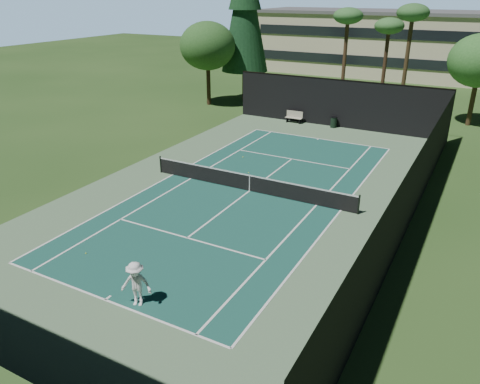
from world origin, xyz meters
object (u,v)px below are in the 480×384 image
Objects in this scene: tennis_net at (249,182)px; tennis_ball_a at (86,253)px; tennis_ball_b at (249,173)px; player at (136,284)px; trash_bin at (334,122)px; park_bench at (294,117)px; tennis_ball_c at (293,186)px; tennis_ball_d at (243,157)px.

tennis_net is 10.26m from tennis_ball_a.
tennis_net is 2.95m from tennis_ball_b.
player is 23.78× the size of tennis_ball_b.
tennis_net is at bearing -89.88° from trash_bin.
tennis_ball_b is at bearing 118.41° from tennis_net.
trash_bin is (3.57, 0.11, -0.07)m from park_bench.
park_bench reaches higher than trash_bin.
tennis_ball_b is at bearing 81.80° from tennis_ball_a.
tennis_net reaches higher than tennis_ball_a.
tennis_ball_c is 0.08× the size of trash_bin.
tennis_ball_a is 12.43m from tennis_ball_b.
tennis_ball_b is at bearing -55.13° from tennis_ball_d.
tennis_ball_b is 3.09m from tennis_ball_d.
player reaches higher than park_bench.
tennis_ball_b is (1.77, 12.30, 0.00)m from tennis_ball_a.
tennis_ball_b is 0.08× the size of trash_bin.
trash_bin reaches higher than tennis_ball_b.
tennis_ball_b is 13.16m from park_bench.
tennis_ball_d is 0.05× the size of park_bench.
tennis_ball_c is 13.87m from trash_bin.
tennis_ball_d is at bearing 121.74° from tennis_net.
tennis_ball_d is 0.08× the size of trash_bin.
tennis_net is 7.13× the size of player.
tennis_ball_d is (-3.15, 5.09, -0.52)m from tennis_net.
park_bench is at bearing 99.72° from tennis_ball_b.
player is at bearing -83.71° from tennis_net.
tennis_ball_c is at bearing 68.27° from player.
trash_bin is (3.12, 25.37, 0.44)m from tennis_ball_a.
tennis_ball_a is at bearing 139.73° from player.
tennis_ball_b is 13.15m from trash_bin.
tennis_ball_a is at bearing -98.20° from tennis_ball_b.
tennis_ball_c is at bearing -67.84° from park_bench.
tennis_net is 173.51× the size of tennis_ball_d.
tennis_net is at bearing -135.66° from tennis_ball_c.
tennis_ball_c is at bearing 66.37° from tennis_ball_a.
tennis_ball_a is 0.05× the size of park_bench.
tennis_ball_d is (-5.09, 3.19, -0.00)m from tennis_ball_c.
tennis_ball_b is at bearing 81.85° from player.
player is at bearing -79.78° from park_bench.
tennis_ball_a is (-4.42, 1.74, -0.87)m from player.
tennis_ball_d is (0.00, 14.84, 0.00)m from tennis_ball_a.
trash_bin is (3.11, 10.54, 0.44)m from tennis_ball_d.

